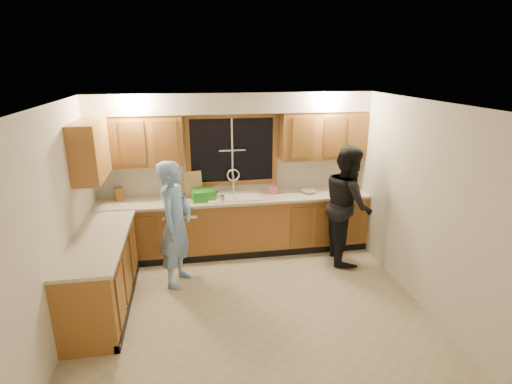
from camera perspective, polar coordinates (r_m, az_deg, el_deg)
floor at (r=5.19m, az=-0.65°, el=-16.11°), size 4.20×4.20×0.00m
ceiling at (r=4.32m, az=-0.76°, el=12.58°), size 4.20×4.20×0.00m
wall_back at (r=6.40m, az=-3.38°, el=2.93°), size 4.20×0.00×4.20m
wall_left at (r=4.77m, az=-26.53°, el=-4.30°), size 0.00×3.80×3.80m
wall_right at (r=5.33m, az=22.20°, el=-1.51°), size 0.00×3.80×3.80m
base_cabinets_back at (r=6.38m, az=-2.94°, el=-4.81°), size 4.20×0.60×0.88m
base_cabinets_left at (r=5.33m, az=-21.15°, el=-10.89°), size 0.60×1.90×0.88m
countertop_back at (r=6.20m, az=-2.99°, el=-0.94°), size 4.20×0.63×0.04m
countertop_left at (r=5.13m, az=-21.55°, el=-6.36°), size 0.63×1.90×0.04m
upper_cabinets_left at (r=6.12m, az=-16.77°, el=7.03°), size 1.35×0.33×0.75m
upper_cabinets_right at (r=6.43m, az=9.55°, el=8.03°), size 1.35×0.33×0.75m
upper_cabinets_return at (r=5.62m, az=-22.64°, el=5.49°), size 0.33×0.90×0.75m
soffit at (r=6.03m, az=-3.38°, el=12.64°), size 4.20×0.35×0.30m
window_frame at (r=6.31m, az=-3.43°, el=5.98°), size 1.44×0.03×1.14m
sink at (r=6.23m, az=-3.01°, el=-1.19°), size 0.86×0.52×0.57m
dishwasher at (r=6.35m, az=-10.60°, el=-5.52°), size 0.60×0.56×0.82m
stove at (r=4.85m, az=-22.42°, el=-13.98°), size 0.58×0.75×0.90m
man at (r=5.41m, az=-11.41°, el=-4.56°), size 0.62×0.74×1.73m
woman at (r=6.13m, az=12.95°, el=-1.72°), size 0.78×0.94×1.78m
knife_block at (r=6.35m, az=-19.03°, el=-0.31°), size 0.14×0.13×0.20m
cutting_board at (r=6.32m, az=-8.97°, el=1.23°), size 0.30×0.15×0.37m
dish_crate at (r=6.11m, az=-7.55°, el=-0.40°), size 0.36×0.34×0.15m
soap_bottle at (r=6.34m, az=2.45°, el=0.60°), size 0.11×0.11×0.19m
bowl at (r=6.44m, az=7.52°, el=0.08°), size 0.28×0.28×0.05m
can_left at (r=5.96m, az=-4.76°, el=-1.01°), size 0.08×0.08×0.11m
can_right at (r=6.09m, az=-5.68°, el=-0.55°), size 0.07×0.07×0.12m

